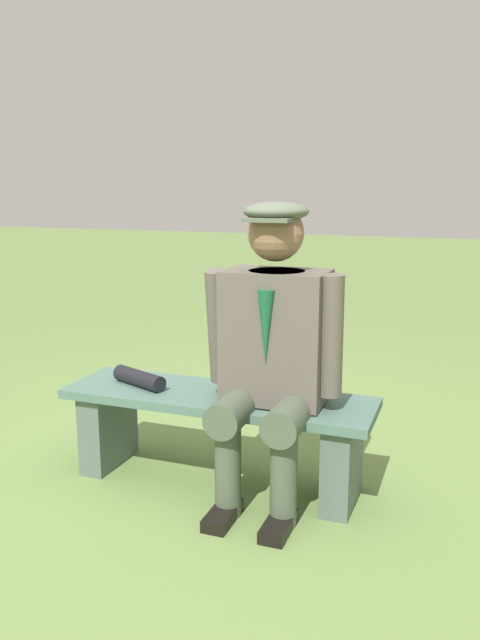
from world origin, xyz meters
TOP-DOWN VIEW (x-y plane):
  - ground_plane at (0.00, 0.00)m, footprint 30.00×30.00m
  - bench at (0.00, 0.00)m, footprint 1.42×0.42m
  - seated_man at (-0.27, 0.05)m, footprint 0.60×0.59m
  - rolled_magazine at (0.39, 0.02)m, footprint 0.31×0.18m

SIDE VIEW (x-z plane):
  - ground_plane at x=0.00m, z-range 0.00..0.00m
  - bench at x=0.00m, z-range 0.07..0.50m
  - rolled_magazine at x=0.39m, z-range 0.43..0.50m
  - seated_man at x=-0.27m, z-range 0.06..1.35m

